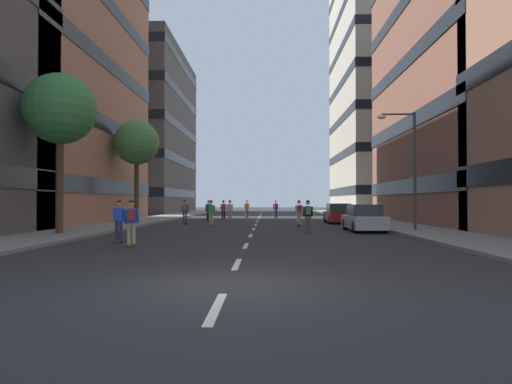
# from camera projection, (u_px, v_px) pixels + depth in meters

# --- Properties ---
(ground_plane) EXTENTS (159.42, 159.42, 0.00)m
(ground_plane) POSITION_uv_depth(u_px,v_px,m) (257.00, 222.00, 35.79)
(ground_plane) COLOR #28282B
(sidewalk_left) EXTENTS (3.72, 73.07, 0.14)m
(sidewalk_left) POSITION_uv_depth(u_px,v_px,m) (151.00, 220.00, 39.35)
(sidewalk_left) COLOR gray
(sidewalk_left) RESTS_ON ground_plane
(sidewalk_right) EXTENTS (3.72, 73.07, 0.14)m
(sidewalk_right) POSITION_uv_depth(u_px,v_px,m) (365.00, 220.00, 38.88)
(sidewalk_right) COLOR gray
(sidewalk_right) RESTS_ON ground_plane
(lane_markings) EXTENTS (0.16, 62.20, 0.01)m
(lane_markings) POSITION_uv_depth(u_px,v_px,m) (257.00, 221.00, 37.22)
(lane_markings) COLOR silver
(lane_markings) RESTS_ON ground_plane
(building_left_mid) EXTENTS (15.61, 21.86, 32.64)m
(building_left_mid) POSITION_uv_depth(u_px,v_px,m) (12.00, 12.00, 34.71)
(building_left_mid) COLOR #9E6B51
(building_left_mid) RESTS_ON ground_plane
(building_left_far) EXTENTS (15.61, 23.36, 22.91)m
(building_left_far) POSITION_uv_depth(u_px,v_px,m) (129.00, 132.00, 64.19)
(building_left_far) COLOR #4C4744
(building_left_far) RESTS_ON ground_plane
(building_right_mid) EXTENTS (15.61, 21.02, 23.33)m
(building_right_mid) POSITION_uv_depth(u_px,v_px,m) (508.00, 68.00, 33.67)
(building_right_mid) COLOR brown
(building_right_mid) RESTS_ON ground_plane
(building_right_far) EXTENTS (15.61, 22.03, 35.21)m
(building_right_far) POSITION_uv_depth(u_px,v_px,m) (395.00, 88.00, 63.36)
(building_right_far) COLOR #BCB29E
(building_right_far) RESTS_ON ground_plane
(parked_car_near) EXTENTS (1.82, 4.40, 1.52)m
(parked_car_near) POSITION_uv_depth(u_px,v_px,m) (364.00, 219.00, 25.32)
(parked_car_near) COLOR #B2B7BF
(parked_car_near) RESTS_ON ground_plane
(parked_car_mid) EXTENTS (1.82, 4.40, 1.52)m
(parked_car_mid) POSITION_uv_depth(u_px,v_px,m) (338.00, 214.00, 34.44)
(parked_car_mid) COLOR maroon
(parked_car_mid) RESTS_ON ground_plane
(street_tree_near) EXTENTS (3.49, 3.49, 7.90)m
(street_tree_near) POSITION_uv_depth(u_px,v_px,m) (137.00, 143.00, 34.96)
(street_tree_near) COLOR #4C3823
(street_tree_near) RESTS_ON sidewalk_left
(street_tree_mid) EXTENTS (3.47, 3.47, 7.85)m
(street_tree_mid) POSITION_uv_depth(u_px,v_px,m) (60.00, 110.00, 22.02)
(street_tree_mid) COLOR #4C3823
(street_tree_mid) RESTS_ON sidewalk_left
(streetlamp_right) EXTENTS (2.13, 0.30, 6.50)m
(streetlamp_right) POSITION_uv_depth(u_px,v_px,m) (408.00, 157.00, 24.76)
(streetlamp_right) COLOR #3F3F44
(streetlamp_right) RESTS_ON sidewalk_right
(skater_0) EXTENTS (0.54, 0.91, 1.78)m
(skater_0) POSITION_uv_depth(u_px,v_px,m) (247.00, 208.00, 45.65)
(skater_0) COLOR brown
(skater_0) RESTS_ON ground_plane
(skater_1) EXTENTS (0.56, 0.92, 1.78)m
(skater_1) POSITION_uv_depth(u_px,v_px,m) (131.00, 220.00, 16.88)
(skater_1) COLOR brown
(skater_1) RESTS_ON ground_plane
(skater_2) EXTENTS (0.55, 0.91, 1.78)m
(skater_2) POSITION_uv_depth(u_px,v_px,m) (224.00, 209.00, 40.86)
(skater_2) COLOR brown
(skater_2) RESTS_ON ground_plane
(skater_3) EXTENTS (0.54, 0.91, 1.78)m
(skater_3) POSITION_uv_depth(u_px,v_px,m) (211.00, 212.00, 30.86)
(skater_3) COLOR brown
(skater_3) RESTS_ON ground_plane
(skater_4) EXTENTS (0.53, 0.90, 1.78)m
(skater_4) POSITION_uv_depth(u_px,v_px,m) (308.00, 214.00, 24.13)
(skater_4) COLOR brown
(skater_4) RESTS_ON ground_plane
(skater_5) EXTENTS (0.56, 0.92, 1.78)m
(skater_5) POSITION_uv_depth(u_px,v_px,m) (299.00, 211.00, 30.53)
(skater_5) COLOR brown
(skater_5) RESTS_ON ground_plane
(skater_6) EXTENTS (0.54, 0.91, 1.78)m
(skater_6) POSITION_uv_depth(u_px,v_px,m) (119.00, 219.00, 18.46)
(skater_6) COLOR brown
(skater_6) RESTS_ON ground_plane
(skater_7) EXTENTS (0.55, 0.91, 1.78)m
(skater_7) POSITION_uv_depth(u_px,v_px,m) (209.00, 209.00, 40.25)
(skater_7) COLOR brown
(skater_7) RESTS_ON ground_plane
(skater_8) EXTENTS (0.57, 0.92, 1.78)m
(skater_8) POSITION_uv_depth(u_px,v_px,m) (276.00, 208.00, 44.82)
(skater_8) COLOR brown
(skater_8) RESTS_ON ground_plane
(skater_9) EXTENTS (0.55, 0.91, 1.78)m
(skater_9) POSITION_uv_depth(u_px,v_px,m) (185.00, 211.00, 32.60)
(skater_9) COLOR brown
(skater_9) RESTS_ON ground_plane
(skater_10) EXTENTS (0.56, 0.92, 1.78)m
(skater_10) POSITION_uv_depth(u_px,v_px,m) (209.00, 210.00, 37.10)
(skater_10) COLOR brown
(skater_10) RESTS_ON ground_plane
(skater_11) EXTENTS (0.54, 0.91, 1.78)m
(skater_11) POSITION_uv_depth(u_px,v_px,m) (230.00, 209.00, 38.34)
(skater_11) COLOR brown
(skater_11) RESTS_ON ground_plane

